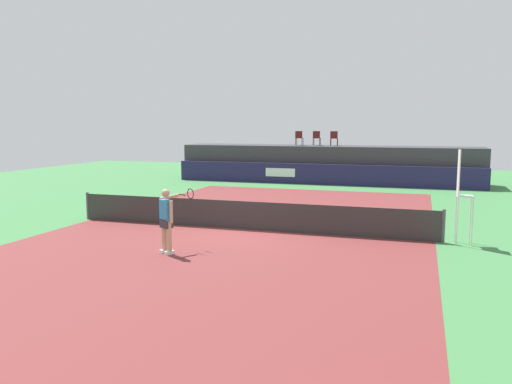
% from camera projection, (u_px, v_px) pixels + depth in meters
% --- Properties ---
extents(ground_plane, '(48.00, 48.00, 0.00)m').
position_uv_depth(ground_plane, '(271.00, 215.00, 19.89)').
color(ground_plane, '#3D7A42').
extents(court_inner, '(12.00, 22.00, 0.00)m').
position_uv_depth(court_inner, '(246.00, 229.00, 17.06)').
color(court_inner, maroon).
rests_on(court_inner, ground).
extents(sponsor_wall, '(18.00, 0.22, 1.20)m').
position_uv_depth(sponsor_wall, '(322.00, 174.00, 29.71)').
color(sponsor_wall, '#231E4C').
rests_on(sponsor_wall, ground).
extents(spectator_platform, '(18.00, 2.80, 2.20)m').
position_uv_depth(spectator_platform, '(327.00, 164.00, 31.34)').
color(spectator_platform, '#38383D').
rests_on(spectator_platform, ground).
extents(spectator_chair_far_left, '(0.46, 0.46, 0.89)m').
position_uv_depth(spectator_chair_far_left, '(299.00, 137.00, 31.75)').
color(spectator_chair_far_left, '#561919').
rests_on(spectator_chair_far_left, spectator_platform).
extents(spectator_chair_left, '(0.47, 0.47, 0.89)m').
position_uv_depth(spectator_chair_left, '(317.00, 137.00, 31.56)').
color(spectator_chair_left, '#561919').
rests_on(spectator_chair_left, spectator_platform).
extents(spectator_chair_center, '(0.48, 0.48, 0.89)m').
position_uv_depth(spectator_chair_center, '(334.00, 138.00, 31.05)').
color(spectator_chair_center, '#561919').
rests_on(spectator_chair_center, spectator_platform).
extents(umpire_chair, '(0.46, 0.46, 2.76)m').
position_uv_depth(umpire_chair, '(461.00, 190.00, 14.81)').
color(umpire_chair, white).
rests_on(umpire_chair, ground).
extents(tennis_net, '(12.40, 0.02, 0.95)m').
position_uv_depth(tennis_net, '(246.00, 215.00, 17.00)').
color(tennis_net, '#2D2D2D').
rests_on(tennis_net, ground).
extents(net_post_near, '(0.10, 0.10, 1.00)m').
position_uv_depth(net_post_near, '(88.00, 206.00, 18.90)').
color(net_post_near, '#4C4C51').
rests_on(net_post_near, ground).
extents(net_post_far, '(0.10, 0.10, 1.00)m').
position_uv_depth(net_post_far, '(443.00, 226.00, 15.09)').
color(net_post_far, '#4C4C51').
rests_on(net_post_far, ground).
extents(tennis_player, '(0.67, 1.26, 1.77)m').
position_uv_depth(tennis_player, '(167.00, 219.00, 13.74)').
color(tennis_player, white).
rests_on(tennis_player, court_inner).
extents(tennis_ball, '(0.07, 0.07, 0.07)m').
position_uv_depth(tennis_ball, '(373.00, 234.00, 16.12)').
color(tennis_ball, '#D8EA33').
rests_on(tennis_ball, court_inner).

